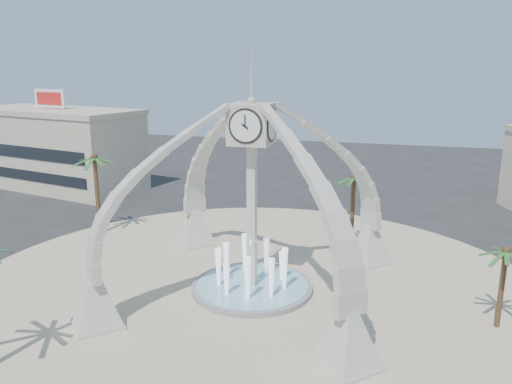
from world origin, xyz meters
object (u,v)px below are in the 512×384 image
(fountain, at_px, (252,286))
(palm_west, at_px, (94,159))
(palm_north, at_px, (354,178))
(palm_east, at_px, (506,251))
(clock_tower, at_px, (252,196))

(fountain, distance_m, palm_west, 19.14)
(fountain, bearing_deg, palm_north, 60.43)
(palm_east, relative_size, palm_west, 0.69)
(palm_west, bearing_deg, palm_east, -14.43)
(palm_north, bearing_deg, fountain, -119.57)
(fountain, relative_size, palm_east, 1.51)
(palm_west, bearing_deg, clock_tower, -24.14)
(clock_tower, height_order, palm_east, clock_tower)
(palm_north, bearing_deg, palm_west, -174.12)
(fountain, distance_m, palm_east, 15.43)
(fountain, bearing_deg, palm_west, 155.86)
(clock_tower, height_order, palm_north, clock_tower)
(clock_tower, relative_size, fountain, 2.24)
(palm_east, bearing_deg, palm_north, 132.26)
(palm_east, bearing_deg, palm_west, 165.57)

